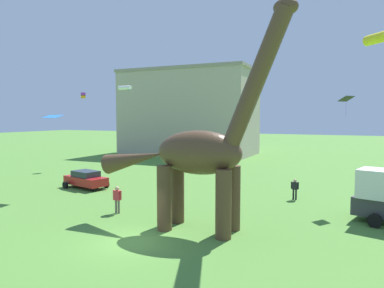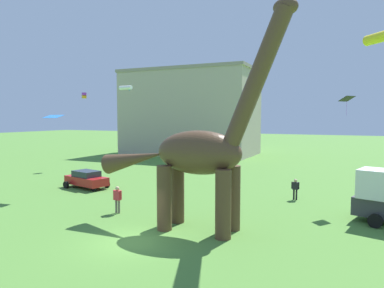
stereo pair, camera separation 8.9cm
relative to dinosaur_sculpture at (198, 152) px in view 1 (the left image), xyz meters
name	(u,v)px [view 1 (the left image)]	position (x,y,z in m)	size (l,w,h in m)	color
ground_plane	(131,242)	(-2.27, -3.25, -4.36)	(240.00, 240.00, 0.00)	#4C7F33
dinosaur_sculpture	(198,152)	(0.00, 0.00, 0.00)	(11.54, 2.44, 12.06)	#513823
parked_sedan_left	(86,179)	(-13.76, 6.70, -3.56)	(4.50, 2.70, 1.55)	red
person_watching_child	(117,197)	(-6.18, 0.97, -3.28)	(0.67, 0.29, 1.78)	#6B6056
person_far_spectator	(295,187)	(3.90, 9.74, -3.39)	(0.60, 0.27, 1.61)	black
kite_far_left	(83,95)	(-23.00, 17.16, 4.65)	(0.70, 0.70, 0.71)	purple
kite_mid_center	(53,116)	(-14.32, 3.63, 2.01)	(1.53, 1.21, 0.26)	#287AE5
kite_high_left	(346,99)	(7.31, 9.62, 3.24)	(1.17, 1.26, 1.38)	black
kite_near_high	(126,88)	(-17.30, 18.18, 5.48)	(1.77, 1.54, 0.51)	white
background_building_block	(189,112)	(-17.88, 37.67, 2.80)	(22.25, 11.96, 14.30)	#B7A893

